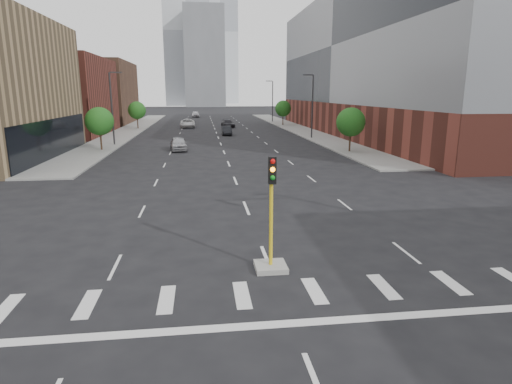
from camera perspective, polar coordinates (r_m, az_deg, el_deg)
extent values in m
cube|color=gray|center=(81.40, -16.25, 8.04)|extent=(5.00, 92.00, 0.15)
cube|color=gray|center=(82.32, 5.08, 8.56)|extent=(5.00, 92.00, 0.15)
cube|color=brown|center=(76.37, -26.95, 11.31)|extent=(20.00, 22.00, 12.00)
cube|color=brown|center=(101.30, -22.09, 12.17)|extent=(20.00, 24.00, 13.00)
cube|color=brown|center=(73.62, 18.76, 9.27)|extent=(24.00, 70.00, 5.00)
cube|color=slate|center=(73.82, 19.42, 17.81)|extent=(24.00, 70.00, 17.00)
cube|color=#B2B7BC|center=(228.00, -9.17, 20.18)|extent=(22.00, 22.00, 70.00)
cube|color=#B2B7BC|center=(268.54, -4.86, 20.29)|extent=(20.00, 20.00, 80.00)
cube|color=slate|center=(206.75, -6.88, 17.37)|extent=(18.00, 18.00, 44.00)
cube|color=#999993|center=(16.71, 1.97, -9.92)|extent=(1.20, 1.20, 0.20)
cylinder|color=gold|center=(16.12, 2.01, -4.36)|extent=(0.14, 0.14, 3.20)
cube|color=black|center=(15.44, 2.18, 2.89)|extent=(0.28, 0.18, 1.00)
sphere|color=red|center=(15.29, 2.26, 4.11)|extent=(0.18, 0.18, 0.18)
sphere|color=orange|center=(15.34, 2.25, 3.01)|extent=(0.18, 0.18, 0.18)
sphere|color=#0C7F19|center=(15.39, 2.24, 1.91)|extent=(0.18, 0.18, 0.18)
cylinder|color=#2D2D30|center=(63.26, 7.52, 11.13)|extent=(0.20, 0.20, 9.00)
cube|color=#2D2D30|center=(63.07, 6.92, 15.24)|extent=(1.40, 0.22, 0.15)
cylinder|color=#2D2D30|center=(97.51, 2.22, 11.92)|extent=(0.20, 0.20, 9.00)
cube|color=#2D2D30|center=(97.39, 1.76, 14.57)|extent=(1.40, 0.22, 0.15)
cylinder|color=#2D2D30|center=(57.27, -18.66, 10.36)|extent=(0.20, 0.20, 9.00)
cube|color=#2D2D30|center=(57.13, -18.18, 14.92)|extent=(1.40, 0.22, 0.15)
cylinder|color=#382619|center=(52.74, -19.95, 6.28)|extent=(0.20, 0.20, 1.75)
sphere|color=#134A17|center=(52.54, -20.15, 8.85)|extent=(3.20, 3.20, 3.20)
cylinder|color=#382619|center=(82.17, -15.49, 8.80)|extent=(0.20, 0.20, 1.75)
sphere|color=#134A17|center=(82.04, -15.59, 10.45)|extent=(3.20, 3.20, 3.20)
cylinder|color=#382619|center=(49.35, 12.39, 6.34)|extent=(0.20, 0.20, 1.75)
sphere|color=#134A17|center=(49.14, 12.53, 9.09)|extent=(3.20, 3.20, 3.20)
cylinder|color=#382619|center=(87.91, 3.61, 9.50)|extent=(0.20, 0.20, 1.75)
sphere|color=#134A17|center=(87.79, 3.63, 11.05)|extent=(3.20, 3.20, 3.20)
imported|color=#AAAAAE|center=(50.86, -10.30, 6.35)|extent=(2.27, 4.72, 1.56)
imported|color=black|center=(68.43, -3.94, 8.17)|extent=(1.48, 4.23, 1.39)
imported|color=silver|center=(83.75, -9.10, 9.03)|extent=(2.82, 5.89, 1.62)
imported|color=black|center=(83.49, -3.79, 9.09)|extent=(2.68, 5.16, 1.43)
imported|color=silver|center=(118.09, -8.06, 10.24)|extent=(2.04, 4.82, 1.63)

